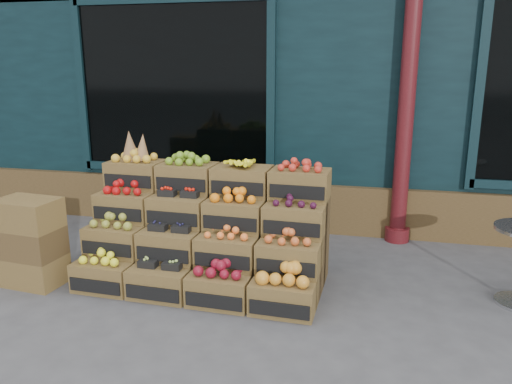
# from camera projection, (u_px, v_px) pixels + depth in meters

# --- Properties ---
(ground) EXTENTS (60.00, 60.00, 0.00)m
(ground) POSITION_uv_depth(u_px,v_px,m) (260.00, 310.00, 4.24)
(ground) COLOR #464649
(ground) RESTS_ON ground
(shop_facade) EXTENTS (12.00, 6.24, 4.80)m
(shop_facade) POSITION_uv_depth(u_px,v_px,m) (326.00, 42.00, 8.46)
(shop_facade) COLOR black
(shop_facade) RESTS_ON ground
(crate_display) EXTENTS (2.26, 1.16, 1.39)m
(crate_display) POSITION_uv_depth(u_px,v_px,m) (207.00, 237.00, 4.75)
(crate_display) COLOR brown
(crate_display) RESTS_ON ground
(spare_crates) EXTENTS (0.59, 0.44, 0.83)m
(spare_crates) POSITION_uv_depth(u_px,v_px,m) (31.00, 242.00, 4.66)
(spare_crates) COLOR brown
(spare_crates) RESTS_ON ground
(shopkeeper) EXTENTS (0.72, 0.49, 1.92)m
(shopkeeper) POSITION_uv_depth(u_px,v_px,m) (172.00, 143.00, 6.93)
(shopkeeper) COLOR #175219
(shopkeeper) RESTS_ON ground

